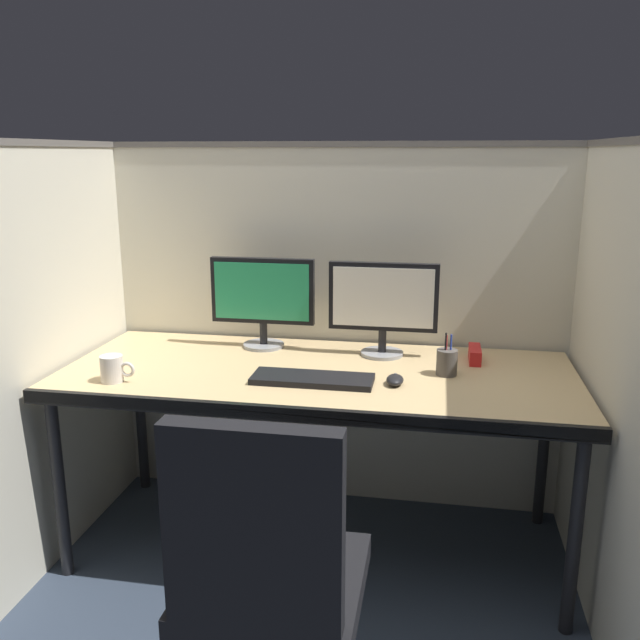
# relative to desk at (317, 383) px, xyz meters

# --- Properties ---
(ground_plane) EXTENTS (8.00, 8.00, 0.00)m
(ground_plane) POSITION_rel_desk_xyz_m (0.00, -0.29, -0.69)
(ground_plane) COLOR #2D3847
(cubicle_partition_rear) EXTENTS (2.21, 0.06, 1.57)m
(cubicle_partition_rear) POSITION_rel_desk_xyz_m (0.00, 0.46, 0.10)
(cubicle_partition_rear) COLOR beige
(cubicle_partition_rear) RESTS_ON ground
(cubicle_partition_left) EXTENTS (0.06, 1.41, 1.57)m
(cubicle_partition_left) POSITION_rel_desk_xyz_m (-0.99, -0.09, 0.10)
(cubicle_partition_left) COLOR beige
(cubicle_partition_left) RESTS_ON ground
(cubicle_partition_right) EXTENTS (0.06, 1.41, 1.57)m
(cubicle_partition_right) POSITION_rel_desk_xyz_m (0.99, -0.09, 0.10)
(cubicle_partition_right) COLOR beige
(cubicle_partition_right) RESTS_ON ground
(desk) EXTENTS (1.90, 0.80, 0.74)m
(desk) POSITION_rel_desk_xyz_m (0.00, 0.00, 0.00)
(desk) COLOR tan
(desk) RESTS_ON ground
(office_chair) EXTENTS (0.52, 0.52, 0.97)m
(office_chair) POSITION_rel_desk_xyz_m (0.05, -0.93, -0.33)
(office_chair) COLOR black
(office_chair) RESTS_ON ground
(monitor_left) EXTENTS (0.43, 0.17, 0.37)m
(monitor_left) POSITION_rel_desk_xyz_m (-0.28, 0.27, 0.27)
(monitor_left) COLOR gray
(monitor_left) RESTS_ON desk
(monitor_right) EXTENTS (0.43, 0.17, 0.37)m
(monitor_right) POSITION_rel_desk_xyz_m (0.22, 0.24, 0.27)
(monitor_right) COLOR gray
(monitor_right) RESTS_ON desk
(keyboard_main) EXTENTS (0.43, 0.15, 0.02)m
(keyboard_main) POSITION_rel_desk_xyz_m (0.01, -0.12, 0.06)
(keyboard_main) COLOR black
(keyboard_main) RESTS_ON desk
(computer_mouse) EXTENTS (0.06, 0.10, 0.04)m
(computer_mouse) POSITION_rel_desk_xyz_m (0.30, -0.10, 0.07)
(computer_mouse) COLOR black
(computer_mouse) RESTS_ON desk
(pen_cup) EXTENTS (0.08, 0.08, 0.16)m
(pen_cup) POSITION_rel_desk_xyz_m (0.47, 0.04, 0.10)
(pen_cup) COLOR #4C4742
(pen_cup) RESTS_ON desk
(coffee_mug) EXTENTS (0.13, 0.08, 0.09)m
(coffee_mug) POSITION_rel_desk_xyz_m (-0.69, -0.24, 0.10)
(coffee_mug) COLOR silver
(coffee_mug) RESTS_ON desk
(red_stapler) EXTENTS (0.04, 0.15, 0.06)m
(red_stapler) POSITION_rel_desk_xyz_m (0.58, 0.22, 0.08)
(red_stapler) COLOR red
(red_stapler) RESTS_ON desk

